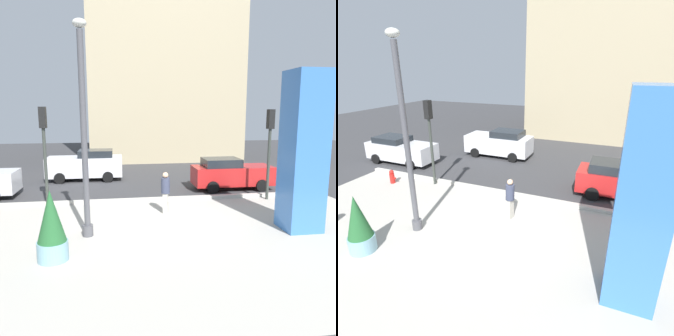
# 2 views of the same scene
# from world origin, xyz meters

# --- Properties ---
(ground_plane) EXTENTS (60.00, 60.00, 0.00)m
(ground_plane) POSITION_xyz_m (0.00, 4.00, 0.00)
(ground_plane) COLOR #38383A
(plaza_pavement) EXTENTS (18.00, 10.00, 0.02)m
(plaza_pavement) POSITION_xyz_m (0.00, -2.00, 0.00)
(plaza_pavement) COLOR #ADA89E
(plaza_pavement) RESTS_ON ground_plane
(curb_strip) EXTENTS (18.00, 0.24, 0.16)m
(curb_strip) POSITION_xyz_m (0.00, 3.12, 0.08)
(curb_strip) COLOR #B7B2A8
(curb_strip) RESTS_ON ground_plane
(lamp_post) EXTENTS (0.44, 0.44, 7.02)m
(lamp_post) POSITION_xyz_m (-2.48, -1.04, 3.42)
(lamp_post) COLOR #4C4C51
(lamp_post) RESTS_ON ground_plane
(art_pillar_blue) EXTENTS (1.26, 1.26, 5.58)m
(art_pillar_blue) POSITION_xyz_m (4.99, -1.48, 2.79)
(art_pillar_blue) COLOR #3870BC
(art_pillar_blue) RESTS_ON ground_plane
(potted_plant_curbside) EXTENTS (0.87, 0.87, 2.06)m
(potted_plant_curbside) POSITION_xyz_m (-3.31, -2.81, 0.99)
(potted_plant_curbside) COLOR #7AA8B7
(potted_plant_curbside) RESTS_ON ground_plane
(fire_hydrant) EXTENTS (0.36, 0.26, 0.75)m
(fire_hydrant) POSITION_xyz_m (-6.69, 2.05, 0.37)
(fire_hydrant) COLOR red
(fire_hydrant) RESTS_ON ground_plane
(traffic_light_far_side) EXTENTS (0.28, 0.42, 4.29)m
(traffic_light_far_side) POSITION_xyz_m (5.68, 2.58, 2.92)
(traffic_light_far_side) COLOR #333833
(traffic_light_far_side) RESTS_ON ground_plane
(traffic_light_corner) EXTENTS (0.28, 0.42, 4.39)m
(traffic_light_corner) POSITION_xyz_m (-4.51, 2.84, 2.96)
(traffic_light_corner) COLOR #333833
(traffic_light_corner) RESTS_ON ground_plane
(car_curb_east) EXTENTS (4.31, 1.95, 1.70)m
(car_curb_east) POSITION_xyz_m (4.68, 4.98, 0.85)
(car_curb_east) COLOR red
(car_curb_east) RESTS_ON ground_plane
(car_passing_lane) EXTENTS (4.51, 2.07, 1.86)m
(car_passing_lane) POSITION_xyz_m (-3.30, 8.68, 0.93)
(car_passing_lane) COLOR silver
(car_passing_lane) RESTS_ON ground_plane
(car_curb_west) EXTENTS (4.52, 2.03, 1.68)m
(car_curb_west) POSITION_xyz_m (-8.68, 4.98, 0.86)
(car_curb_west) COLOR silver
(car_curb_west) RESTS_ON ground_plane
(pedestrian_crossing) EXTENTS (0.44, 0.44, 1.74)m
(pedestrian_crossing) POSITION_xyz_m (0.51, 1.11, 0.97)
(pedestrian_crossing) COLOR #B2AD9E
(pedestrian_crossing) RESTS_ON ground_plane
(highrise_across_street) EXTENTS (12.69, 9.66, 21.68)m
(highrise_across_street) POSITION_xyz_m (2.84, 19.22, 10.84)
(highrise_across_street) COLOR tan
(highrise_across_street) RESTS_ON ground_plane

